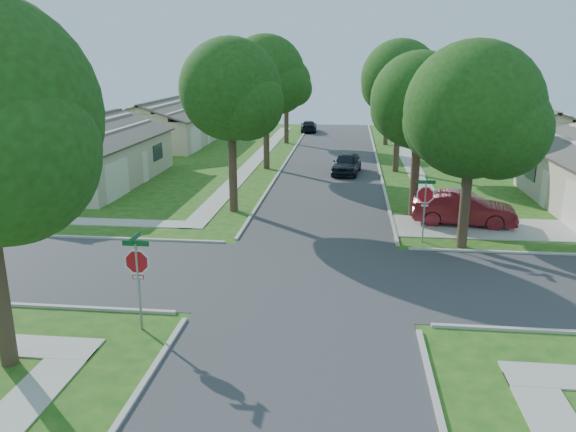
% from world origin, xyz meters
% --- Properties ---
extents(ground, '(100.00, 100.00, 0.00)m').
position_xyz_m(ground, '(0.00, 0.00, 0.00)').
color(ground, '#1D4E15').
rests_on(ground, ground).
extents(road_ns, '(7.00, 100.00, 0.02)m').
position_xyz_m(road_ns, '(0.00, 0.00, 0.00)').
color(road_ns, '#333335').
rests_on(road_ns, ground).
extents(sidewalk_ne, '(1.20, 40.00, 0.04)m').
position_xyz_m(sidewalk_ne, '(6.10, 26.00, 0.02)').
color(sidewalk_ne, '#9E9B91').
rests_on(sidewalk_ne, ground).
extents(sidewalk_nw, '(1.20, 40.00, 0.04)m').
position_xyz_m(sidewalk_nw, '(-6.10, 26.00, 0.02)').
color(sidewalk_nw, '#9E9B91').
rests_on(sidewalk_nw, ground).
extents(driveway, '(8.80, 3.60, 0.05)m').
position_xyz_m(driveway, '(7.90, 7.10, 0.03)').
color(driveway, '#9E9B91').
rests_on(driveway, ground).
extents(stop_sign_sw, '(1.05, 0.80, 2.98)m').
position_xyz_m(stop_sign_sw, '(-4.70, -4.70, 2.03)').
color(stop_sign_sw, gray).
rests_on(stop_sign_sw, ground).
extents(stop_sign_ne, '(1.05, 0.80, 2.98)m').
position_xyz_m(stop_sign_ne, '(4.70, 4.70, 2.03)').
color(stop_sign_ne, gray).
rests_on(stop_sign_ne, ground).
extents(tree_e_near, '(4.97, 4.80, 8.28)m').
position_xyz_m(tree_e_near, '(4.75, 9.01, 5.64)').
color(tree_e_near, '#38281C').
rests_on(tree_e_near, ground).
extents(tree_e_mid, '(5.59, 5.40, 9.21)m').
position_xyz_m(tree_e_mid, '(4.76, 21.01, 6.25)').
color(tree_e_mid, '#38281C').
rests_on(tree_e_mid, ground).
extents(tree_e_far, '(5.17, 5.00, 8.72)m').
position_xyz_m(tree_e_far, '(4.75, 34.01, 5.98)').
color(tree_e_far, '#38281C').
rests_on(tree_e_far, ground).
extents(tree_w_near, '(5.38, 5.20, 8.97)m').
position_xyz_m(tree_w_near, '(-4.64, 9.01, 6.12)').
color(tree_w_near, '#38281C').
rests_on(tree_w_near, ground).
extents(tree_w_mid, '(5.80, 5.60, 9.56)m').
position_xyz_m(tree_w_mid, '(-4.64, 21.01, 6.49)').
color(tree_w_mid, '#38281C').
rests_on(tree_w_mid, ground).
extents(tree_w_far, '(4.76, 4.60, 8.04)m').
position_xyz_m(tree_w_far, '(-4.65, 34.01, 5.51)').
color(tree_w_far, '#38281C').
rests_on(tree_w_far, ground).
extents(tree_ne_corner, '(5.80, 5.60, 8.66)m').
position_xyz_m(tree_ne_corner, '(6.36, 4.21, 5.59)').
color(tree_ne_corner, '#38281C').
rests_on(tree_ne_corner, ground).
extents(house_ne_far, '(8.42, 13.60, 4.23)m').
position_xyz_m(house_ne_far, '(15.99, 29.00, 1.52)').
color(house_ne_far, '#B7A790').
rests_on(house_ne_far, ground).
extents(house_nw_near, '(8.42, 13.60, 4.23)m').
position_xyz_m(house_nw_near, '(-15.99, 15.00, 1.52)').
color(house_nw_near, '#B7A790').
rests_on(house_nw_near, ground).
extents(house_nw_far, '(8.42, 13.60, 4.23)m').
position_xyz_m(house_nw_far, '(-15.99, 32.00, 1.52)').
color(house_nw_far, '#B7A790').
rests_on(house_nw_far, ground).
extents(car_driveway, '(5.06, 2.29, 1.61)m').
position_xyz_m(car_driveway, '(6.99, 7.68, 0.80)').
color(car_driveway, maroon).
rests_on(car_driveway, ground).
extents(car_curb_east, '(2.30, 4.58, 1.50)m').
position_xyz_m(car_curb_east, '(1.20, 19.72, 0.75)').
color(car_curb_east, black).
rests_on(car_curb_east, ground).
extents(car_curb_west, '(1.99, 4.35, 1.23)m').
position_xyz_m(car_curb_west, '(-3.20, 42.76, 0.62)').
color(car_curb_west, black).
rests_on(car_curb_west, ground).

